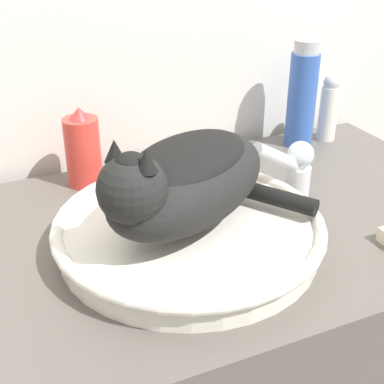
{
  "coord_description": "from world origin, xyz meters",
  "views": [
    {
      "loc": [
        -0.25,
        -0.4,
        1.35
      ],
      "look_at": [
        0.03,
        0.24,
        0.98
      ],
      "focal_mm": 50.0,
      "sensor_mm": 36.0,
      "label": 1
    }
  ],
  "objects_px": {
    "cat": "(185,178)",
    "spray_bottle_trigger": "(83,150)",
    "deodorant_stick": "(329,108)",
    "shampoo_bottle_tall": "(302,96)",
    "faucet": "(294,167)"
  },
  "relations": [
    {
      "from": "cat",
      "to": "spray_bottle_trigger",
      "type": "bearing_deg",
      "value": -104.62
    },
    {
      "from": "cat",
      "to": "deodorant_stick",
      "type": "relative_size",
      "value": 2.44
    },
    {
      "from": "cat",
      "to": "shampoo_bottle_tall",
      "type": "xyz_separation_m",
      "value": [
        0.4,
        0.28,
        -0.01
      ]
    },
    {
      "from": "shampoo_bottle_tall",
      "to": "spray_bottle_trigger",
      "type": "bearing_deg",
      "value": 180.0
    },
    {
      "from": "spray_bottle_trigger",
      "to": "faucet",
      "type": "bearing_deg",
      "value": -34.24
    },
    {
      "from": "cat",
      "to": "spray_bottle_trigger",
      "type": "distance_m",
      "value": 0.3
    },
    {
      "from": "faucet",
      "to": "spray_bottle_trigger",
      "type": "height_order",
      "value": "spray_bottle_trigger"
    },
    {
      "from": "deodorant_stick",
      "to": "spray_bottle_trigger",
      "type": "bearing_deg",
      "value": 180.0
    },
    {
      "from": "cat",
      "to": "spray_bottle_trigger",
      "type": "xyz_separation_m",
      "value": [
        -0.09,
        0.28,
        -0.05
      ]
    },
    {
      "from": "cat",
      "to": "deodorant_stick",
      "type": "bearing_deg",
      "value": 179.51
    },
    {
      "from": "cat",
      "to": "faucet",
      "type": "distance_m",
      "value": 0.25
    },
    {
      "from": "faucet",
      "to": "shampoo_bottle_tall",
      "type": "height_order",
      "value": "shampoo_bottle_tall"
    },
    {
      "from": "faucet",
      "to": "spray_bottle_trigger",
      "type": "distance_m",
      "value": 0.39
    },
    {
      "from": "deodorant_stick",
      "to": "cat",
      "type": "bearing_deg",
      "value": -148.99
    },
    {
      "from": "cat",
      "to": "spray_bottle_trigger",
      "type": "relative_size",
      "value": 2.41
    }
  ]
}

